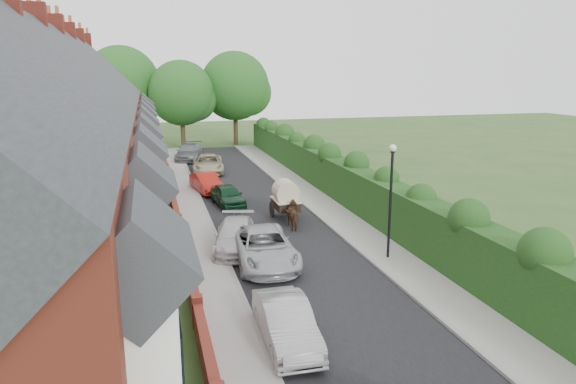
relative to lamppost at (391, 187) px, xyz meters
The scene contains 22 objects.
ground 6.20m from the lamppost, 130.36° to the right, with size 140.00×140.00×0.00m, color #2D4C1E.
road 8.66m from the lamppost, 119.12° to the left, with size 6.00×58.00×0.02m, color black.
pavement_hedge_side 7.71m from the lamppost, 88.36° to the left, with size 2.20×58.00×0.12m, color gray.
pavement_house_side 10.93m from the lamppost, 137.91° to the left, with size 1.70×58.00×0.12m, color gray.
kerb_hedge_side 7.76m from the lamppost, 96.92° to the left, with size 0.18×58.00×0.13m, color gray.
kerb_house_side 10.38m from the lamppost, 134.79° to the left, with size 0.18×58.00×0.13m, color gray.
hedge 7.47m from the lamppost, 74.05° to the left, with size 2.10×58.00×2.85m.
terrace_row 15.52m from the lamppost, 157.25° to the left, with size 9.05×40.50×11.50m.
garden_wall_row 10.98m from the lamppost, 145.56° to the left, with size 0.35×40.35×1.10m.
lamppost is the anchor object (origin of this frame).
tree_far_left 36.66m from the lamppost, 99.53° to the left, with size 7.14×6.80×9.29m.
tree_far_right 38.20m from the lamppost, 90.02° to the left, with size 7.98×7.60×10.31m.
tree_far_back 41.01m from the lamppost, 107.06° to the left, with size 8.40×8.00×10.82m.
car_silver_a 8.86m from the lamppost, 137.27° to the right, with size 1.44×4.12×1.36m, color #9C9BA0.
car_silver_b 6.07m from the lamppost, 169.53° to the left, with size 2.49×5.40×1.50m, color #AEB2B6.
car_white 7.47m from the lamppost, 154.21° to the left, with size 1.89×4.66×1.35m, color silver.
car_green 12.67m from the lamppost, 116.01° to the left, with size 1.56×3.87×1.32m, color black.
car_red 16.62m from the lamppost, 112.59° to the left, with size 1.41×4.03×1.33m, color maroon.
car_beige 22.89m from the lamppost, 103.72° to the left, with size 2.43×5.27×1.46m, color tan.
car_grey 29.45m from the lamppost, 102.59° to the left, with size 2.12×5.22×1.51m, color slate.
horse 6.69m from the lamppost, 116.27° to the left, with size 0.78×1.71×1.44m, color #472E1A.
horse_cart 8.12m from the lamppost, 110.31° to the left, with size 1.41×3.12×2.25m.
Camera 1 is at (-6.53, -15.59, 8.20)m, focal length 32.00 mm.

